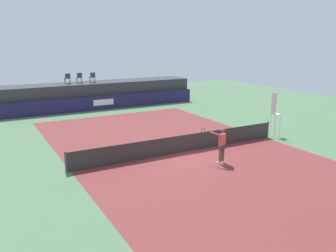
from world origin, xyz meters
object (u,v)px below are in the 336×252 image
(spectator_chair_left, at_px, (79,77))
(net_post_far, at_px, (268,129))
(net_post_near, at_px, (66,162))
(spectator_chair_center, at_px, (92,77))
(spectator_chair_far_left, at_px, (67,78))
(tennis_player, at_px, (221,144))
(umpire_chair, at_px, (275,111))
(tennis_ball, at_px, (191,125))

(spectator_chair_left, bearing_deg, net_post_far, -64.27)
(net_post_near, distance_m, net_post_far, 12.40)
(spectator_chair_center, relative_size, net_post_far, 0.89)
(spectator_chair_far_left, bearing_deg, net_post_near, -104.37)
(spectator_chair_far_left, bearing_deg, tennis_player, -80.28)
(tennis_player, bearing_deg, spectator_chair_far_left, 99.72)
(spectator_chair_far_left, distance_m, spectator_chair_left, 1.05)
(spectator_chair_left, bearing_deg, umpire_chair, -62.78)
(umpire_chair, bearing_deg, net_post_far, -178.69)
(tennis_ball, bearing_deg, tennis_player, -111.79)
(umpire_chair, xyz_separation_m, net_post_near, (-12.89, -0.01, -1.09))
(spectator_chair_left, relative_size, umpire_chair, 0.32)
(umpire_chair, bearing_deg, net_post_near, -179.95)
(net_post_near, bearing_deg, umpire_chair, 0.05)
(net_post_far, xyz_separation_m, tennis_player, (-5.44, -2.40, 0.46))
(spectator_chair_left, height_order, tennis_ball, spectator_chair_left)
(spectator_chair_far_left, bearing_deg, spectator_chair_center, -3.19)
(tennis_player, bearing_deg, spectator_chair_left, 96.37)
(umpire_chair, height_order, net_post_far, umpire_chair)
(umpire_chair, xyz_separation_m, tennis_player, (-5.93, -2.41, -0.63))
(umpire_chair, distance_m, net_post_near, 12.94)
(spectator_chair_center, bearing_deg, tennis_ball, -69.91)
(umpire_chair, bearing_deg, tennis_player, -157.86)
(spectator_chair_far_left, relative_size, spectator_chair_left, 1.00)
(spectator_chair_left, xyz_separation_m, net_post_far, (7.43, -15.41, -2.19))
(spectator_chair_left, distance_m, umpire_chair, 17.35)
(net_post_near, relative_size, tennis_ball, 14.71)
(spectator_chair_center, bearing_deg, spectator_chair_left, 169.39)
(spectator_chair_left, bearing_deg, net_post_near, -107.89)
(tennis_player, bearing_deg, spectator_chair_center, 92.84)
(tennis_player, relative_size, tennis_ball, 26.03)
(umpire_chair, relative_size, net_post_far, 2.76)
(spectator_chair_center, height_order, tennis_ball, spectator_chair_center)
(spectator_chair_left, height_order, tennis_player, spectator_chair_left)
(net_post_far, relative_size, tennis_player, 0.56)
(net_post_near, bearing_deg, net_post_far, 0.00)
(spectator_chair_center, distance_m, tennis_player, 17.71)
(spectator_chair_center, height_order, net_post_near, spectator_chair_center)
(net_post_far, height_order, tennis_ball, net_post_far)
(spectator_chair_center, height_order, net_post_far, spectator_chair_center)
(spectator_chair_far_left, xyz_separation_m, spectator_chair_left, (1.05, 0.09, 0.00))
(net_post_near, bearing_deg, spectator_chair_left, 72.11)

